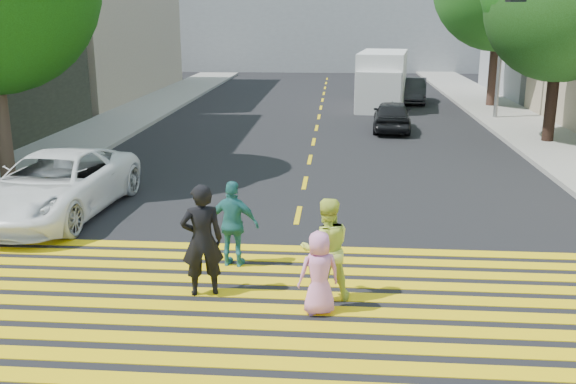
# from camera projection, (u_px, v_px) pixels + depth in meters

# --- Properties ---
(ground) EXTENTS (120.00, 120.00, 0.00)m
(ground) POSITION_uv_depth(u_px,v_px,m) (272.00, 340.00, 9.31)
(ground) COLOR black
(sidewalk_left) EXTENTS (3.00, 40.00, 0.15)m
(sidewalk_left) POSITION_uv_depth(u_px,v_px,m) (144.00, 110.00, 31.06)
(sidewalk_left) COLOR gray
(sidewalk_left) RESTS_ON ground
(sidewalk_right) EXTENTS (3.00, 60.00, 0.15)m
(sidewalk_right) POSITION_uv_depth(u_px,v_px,m) (550.00, 143.00, 23.05)
(sidewalk_right) COLOR gray
(sidewalk_right) RESTS_ON ground
(curb_red) EXTENTS (0.20, 8.00, 0.16)m
(curb_red) POSITION_uv_depth(u_px,v_px,m) (15.00, 205.00, 15.57)
(curb_red) COLOR maroon
(curb_red) RESTS_ON ground
(crosswalk) EXTENTS (13.40, 5.30, 0.01)m
(crosswalk) POSITION_uv_depth(u_px,v_px,m) (280.00, 302.00, 10.53)
(crosswalk) COLOR yellow
(crosswalk) RESTS_ON ground
(lane_line) EXTENTS (0.12, 34.40, 0.01)m
(lane_line) POSITION_uv_depth(u_px,v_px,m) (320.00, 112.00, 30.92)
(lane_line) COLOR yellow
(lane_line) RESTS_ON ground
(building_left_tan) EXTENTS (12.00, 16.00, 10.00)m
(building_left_tan) POSITION_uv_depth(u_px,v_px,m) (40.00, 6.00, 36.08)
(building_left_tan) COLOR tan
(building_left_tan) RESTS_ON ground
(pedestrian_man) EXTENTS (0.80, 0.64, 1.92)m
(pedestrian_man) POSITION_uv_depth(u_px,v_px,m) (202.00, 240.00, 10.59)
(pedestrian_man) COLOR black
(pedestrian_man) RESTS_ON ground
(pedestrian_woman) EXTENTS (0.97, 0.83, 1.73)m
(pedestrian_woman) POSITION_uv_depth(u_px,v_px,m) (326.00, 249.00, 10.46)
(pedestrian_woman) COLOR #E0EF54
(pedestrian_woman) RESTS_ON ground
(pedestrian_child) EXTENTS (0.76, 0.62, 1.35)m
(pedestrian_child) POSITION_uv_depth(u_px,v_px,m) (319.00, 273.00, 9.99)
(pedestrian_child) COLOR pink
(pedestrian_child) RESTS_ON ground
(pedestrian_extra) EXTENTS (1.01, 0.54, 1.64)m
(pedestrian_extra) POSITION_uv_depth(u_px,v_px,m) (234.00, 224.00, 11.85)
(pedestrian_extra) COLOR teal
(pedestrian_extra) RESTS_ON ground
(white_sedan) EXTENTS (2.75, 5.42, 1.47)m
(white_sedan) POSITION_uv_depth(u_px,v_px,m) (55.00, 185.00, 14.92)
(white_sedan) COLOR white
(white_sedan) RESTS_ON ground
(dark_car_near) EXTENTS (1.71, 3.76, 1.25)m
(dark_car_near) POSITION_uv_depth(u_px,v_px,m) (392.00, 115.00, 25.79)
(dark_car_near) COLOR black
(dark_car_near) RESTS_ON ground
(silver_car) EXTENTS (2.11, 4.92, 1.41)m
(silver_car) POSITION_uv_depth(u_px,v_px,m) (379.00, 84.00, 36.61)
(silver_car) COLOR #A1A5B7
(silver_car) RESTS_ON ground
(dark_car_parked) EXTENTS (1.80, 4.02, 1.28)m
(dark_car_parked) POSITION_uv_depth(u_px,v_px,m) (413.00, 90.00, 34.08)
(dark_car_parked) COLOR #26252C
(dark_car_parked) RESTS_ON ground
(white_van) EXTENTS (2.91, 6.08, 2.76)m
(white_van) POSITION_uv_depth(u_px,v_px,m) (382.00, 81.00, 32.07)
(white_van) COLOR white
(white_van) RESTS_ON ground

